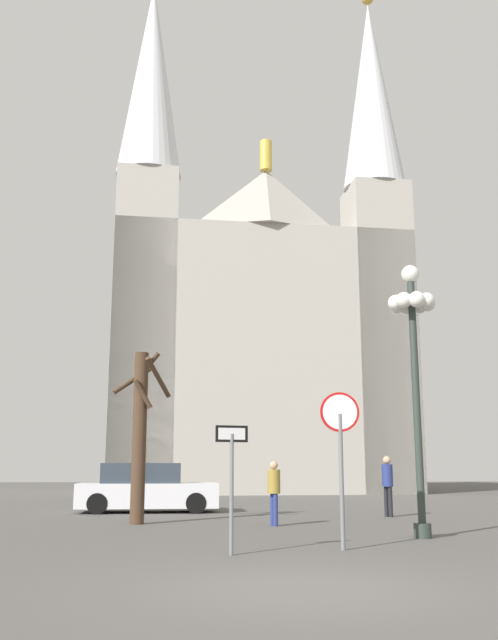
{
  "coord_description": "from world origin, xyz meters",
  "views": [
    {
      "loc": [
        -1.37,
        -8.88,
        1.44
      ],
      "look_at": [
        0.68,
        17.04,
        6.84
      ],
      "focal_mm": 39.67,
      "sensor_mm": 36.0,
      "label": 1
    }
  ],
  "objects_px": {
    "bare_tree": "(140,430)",
    "pedestrian_standing": "(274,487)",
    "street_lamp": "(413,337)",
    "one_way_arrow_sign": "(232,471)",
    "parked_car_near_white": "(146,489)",
    "pedestrian_walking": "(388,480)",
    "stop_sign": "(340,439)",
    "cathedral": "(255,338)"
  },
  "relations": [
    {
      "from": "bare_tree",
      "to": "street_lamp",
      "type": "bearing_deg",
      "value": -33.9
    },
    {
      "from": "cathedral",
      "to": "pedestrian_standing",
      "type": "bearing_deg",
      "value": -93.93
    },
    {
      "from": "stop_sign",
      "to": "cathedral",
      "type": "bearing_deg",
      "value": 87.99
    },
    {
      "from": "street_lamp",
      "to": "bare_tree",
      "type": "distance_m",
      "value": 7.59
    },
    {
      "from": "cathedral",
      "to": "stop_sign",
      "type": "height_order",
      "value": "cathedral"
    },
    {
      "from": "one_way_arrow_sign",
      "to": "parked_car_near_white",
      "type": "relative_size",
      "value": 0.47
    },
    {
      "from": "street_lamp",
      "to": "pedestrian_walking",
      "type": "distance_m",
      "value": 7.04
    },
    {
      "from": "pedestrian_walking",
      "to": "pedestrian_standing",
      "type": "xyz_separation_m",
      "value": [
        -3.71,
        -2.93,
        -0.11
      ]
    },
    {
      "from": "bare_tree",
      "to": "pedestrian_standing",
      "type": "relative_size",
      "value": 2.84
    },
    {
      "from": "one_way_arrow_sign",
      "to": "street_lamp",
      "type": "height_order",
      "value": "street_lamp"
    },
    {
      "from": "cathedral",
      "to": "parked_car_near_white",
      "type": "distance_m",
      "value": 20.83
    },
    {
      "from": "cathedral",
      "to": "street_lamp",
      "type": "relative_size",
      "value": 5.32
    },
    {
      "from": "bare_tree",
      "to": "parked_car_near_white",
      "type": "height_order",
      "value": "bare_tree"
    },
    {
      "from": "bare_tree",
      "to": "pedestrian_standing",
      "type": "bearing_deg",
      "value": -13.59
    },
    {
      "from": "stop_sign",
      "to": "parked_car_near_white",
      "type": "relative_size",
      "value": 0.61
    },
    {
      "from": "one_way_arrow_sign",
      "to": "pedestrian_standing",
      "type": "xyz_separation_m",
      "value": [
        1.38,
        5.8,
        -0.41
      ]
    },
    {
      "from": "parked_car_near_white",
      "to": "pedestrian_standing",
      "type": "relative_size",
      "value": 2.87
    },
    {
      "from": "cathedral",
      "to": "one_way_arrow_sign",
      "type": "relative_size",
      "value": 14.47
    },
    {
      "from": "cathedral",
      "to": "street_lamp",
      "type": "distance_m",
      "value": 27.73
    },
    {
      "from": "bare_tree",
      "to": "parked_car_near_white",
      "type": "bearing_deg",
      "value": 91.13
    },
    {
      "from": "bare_tree",
      "to": "parked_car_near_white",
      "type": "distance_m",
      "value": 5.06
    },
    {
      "from": "one_way_arrow_sign",
      "to": "parked_car_near_white",
      "type": "xyz_separation_m",
      "value": [
        -2.14,
        11.41,
        -0.64
      ]
    },
    {
      "from": "cathedral",
      "to": "stop_sign",
      "type": "xyz_separation_m",
      "value": [
        -1.02,
        -29.23,
        -7.13
      ]
    },
    {
      "from": "street_lamp",
      "to": "parked_car_near_white",
      "type": "xyz_separation_m",
      "value": [
        -6.22,
        8.9,
        -3.47
      ]
    },
    {
      "from": "stop_sign",
      "to": "street_lamp",
      "type": "relative_size",
      "value": 0.48
    },
    {
      "from": "one_way_arrow_sign",
      "to": "bare_tree",
      "type": "relative_size",
      "value": 0.48
    },
    {
      "from": "cathedral",
      "to": "pedestrian_walking",
      "type": "bearing_deg",
      "value": -84.4
    },
    {
      "from": "cathedral",
      "to": "pedestrian_walking",
      "type": "relative_size",
      "value": 17.73
    },
    {
      "from": "parked_car_near_white",
      "to": "cathedral",
      "type": "bearing_deg",
      "value": 74.29
    },
    {
      "from": "street_lamp",
      "to": "parked_car_near_white",
      "type": "relative_size",
      "value": 1.28
    },
    {
      "from": "stop_sign",
      "to": "pedestrian_walking",
      "type": "bearing_deg",
      "value": 69.31
    },
    {
      "from": "bare_tree",
      "to": "pedestrian_walking",
      "type": "height_order",
      "value": "bare_tree"
    },
    {
      "from": "parked_car_near_white",
      "to": "pedestrian_walking",
      "type": "bearing_deg",
      "value": -20.32
    },
    {
      "from": "street_lamp",
      "to": "bare_tree",
      "type": "relative_size",
      "value": 1.29
    },
    {
      "from": "bare_tree",
      "to": "cathedral",
      "type": "bearing_deg",
      "value": 77.64
    },
    {
      "from": "stop_sign",
      "to": "one_way_arrow_sign",
      "type": "distance_m",
      "value": 2.16
    },
    {
      "from": "cathedral",
      "to": "one_way_arrow_sign",
      "type": "xyz_separation_m",
      "value": [
        -3.03,
        -29.79,
        -7.7
      ]
    },
    {
      "from": "street_lamp",
      "to": "bare_tree",
      "type": "height_order",
      "value": "street_lamp"
    },
    {
      "from": "one_way_arrow_sign",
      "to": "pedestrian_standing",
      "type": "relative_size",
      "value": 1.35
    },
    {
      "from": "pedestrian_standing",
      "to": "one_way_arrow_sign",
      "type": "bearing_deg",
      "value": -103.4
    },
    {
      "from": "stop_sign",
      "to": "street_lamp",
      "type": "height_order",
      "value": "street_lamp"
    },
    {
      "from": "parked_car_near_white",
      "to": "one_way_arrow_sign",
      "type": "bearing_deg",
      "value": -79.37
    }
  ]
}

